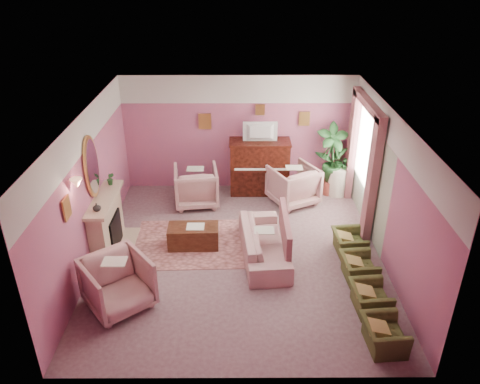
{
  "coord_description": "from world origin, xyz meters",
  "views": [
    {
      "loc": [
        -0.01,
        -7.6,
        5.33
      ],
      "look_at": [
        0.02,
        0.4,
        1.17
      ],
      "focal_mm": 35.0,
      "sensor_mm": 36.0,
      "label": 1
    }
  ],
  "objects_px": {
    "floral_armchair_front": "(117,281)",
    "coffee_table": "(193,236)",
    "olive_chair_c": "(359,265)",
    "sofa": "(264,238)",
    "piano": "(259,167)",
    "television": "(260,131)",
    "olive_chair_b": "(370,295)",
    "floral_armchair_right": "(293,183)",
    "side_table": "(337,181)",
    "floral_armchair_left": "(196,184)",
    "olive_chair_d": "(349,240)",
    "olive_chair_a": "(384,331)"
  },
  "relations": [
    {
      "from": "sofa",
      "to": "olive_chair_b",
      "type": "height_order",
      "value": "sofa"
    },
    {
      "from": "piano",
      "to": "olive_chair_b",
      "type": "relative_size",
      "value": 2.03
    },
    {
      "from": "floral_armchair_front",
      "to": "olive_chair_c",
      "type": "xyz_separation_m",
      "value": [
        4.15,
        0.71,
        -0.21
      ]
    },
    {
      "from": "television",
      "to": "coffee_table",
      "type": "height_order",
      "value": "television"
    },
    {
      "from": "olive_chair_a",
      "to": "floral_armchair_left",
      "type": "bearing_deg",
      "value": 125.04
    },
    {
      "from": "piano",
      "to": "coffee_table",
      "type": "distance_m",
      "value": 2.81
    },
    {
      "from": "piano",
      "to": "floral_armchair_left",
      "type": "xyz_separation_m",
      "value": [
        -1.49,
        -0.61,
        -0.14
      ]
    },
    {
      "from": "floral_armchair_front",
      "to": "side_table",
      "type": "relative_size",
      "value": 1.44
    },
    {
      "from": "olive_chair_c",
      "to": "sofa",
      "type": "bearing_deg",
      "value": 156.89
    },
    {
      "from": "piano",
      "to": "television",
      "type": "bearing_deg",
      "value": -90.0
    },
    {
      "from": "piano",
      "to": "olive_chair_a",
      "type": "height_order",
      "value": "piano"
    },
    {
      "from": "floral_armchair_front",
      "to": "coffee_table",
      "type": "bearing_deg",
      "value": 58.66
    },
    {
      "from": "olive_chair_a",
      "to": "olive_chair_c",
      "type": "distance_m",
      "value": 1.64
    },
    {
      "from": "television",
      "to": "olive_chair_d",
      "type": "xyz_separation_m",
      "value": [
        1.65,
        -2.58,
        -1.3
      ]
    },
    {
      "from": "olive_chair_d",
      "to": "olive_chair_c",
      "type": "bearing_deg",
      "value": -90.0
    },
    {
      "from": "floral_armchair_front",
      "to": "olive_chair_c",
      "type": "relative_size",
      "value": 1.47
    },
    {
      "from": "side_table",
      "to": "floral_armchair_right",
      "type": "bearing_deg",
      "value": -158.66
    },
    {
      "from": "olive_chair_a",
      "to": "sofa",
      "type": "bearing_deg",
      "value": 125.41
    },
    {
      "from": "piano",
      "to": "floral_armchair_right",
      "type": "xyz_separation_m",
      "value": [
        0.77,
        -0.56,
        -0.14
      ]
    },
    {
      "from": "television",
      "to": "olive_chair_d",
      "type": "distance_m",
      "value": 3.33
    },
    {
      "from": "floral_armchair_front",
      "to": "olive_chair_b",
      "type": "distance_m",
      "value": 4.15
    },
    {
      "from": "television",
      "to": "olive_chair_a",
      "type": "relative_size",
      "value": 1.16
    },
    {
      "from": "floral_armchair_left",
      "to": "side_table",
      "type": "relative_size",
      "value": 1.44
    },
    {
      "from": "olive_chair_d",
      "to": "side_table",
      "type": "bearing_deg",
      "value": 84.6
    },
    {
      "from": "floral_armchair_right",
      "to": "olive_chair_d",
      "type": "distance_m",
      "value": 2.26
    },
    {
      "from": "television",
      "to": "floral_armchair_right",
      "type": "bearing_deg",
      "value": -33.65
    },
    {
      "from": "piano",
      "to": "television",
      "type": "relative_size",
      "value": 1.75
    },
    {
      "from": "sofa",
      "to": "floral_armchair_left",
      "type": "relative_size",
      "value": 2.02
    },
    {
      "from": "floral_armchair_front",
      "to": "floral_armchair_left",
      "type": "bearing_deg",
      "value": 74.22
    },
    {
      "from": "floral_armchair_right",
      "to": "floral_armchair_front",
      "type": "relative_size",
      "value": 1.0
    },
    {
      "from": "olive_chair_d",
      "to": "side_table",
      "type": "xyz_separation_m",
      "value": [
        0.24,
        2.51,
        0.05
      ]
    },
    {
      "from": "floral_armchair_right",
      "to": "floral_armchair_left",
      "type": "bearing_deg",
      "value": -178.72
    },
    {
      "from": "coffee_table",
      "to": "floral_armchair_left",
      "type": "distance_m",
      "value": 1.8
    },
    {
      "from": "coffee_table",
      "to": "floral_armchair_front",
      "type": "distance_m",
      "value": 2.1
    },
    {
      "from": "coffee_table",
      "to": "sofa",
      "type": "bearing_deg",
      "value": -14.17
    },
    {
      "from": "olive_chair_b",
      "to": "coffee_table",
      "type": "bearing_deg",
      "value": 148.4
    },
    {
      "from": "piano",
      "to": "olive_chair_d",
      "type": "height_order",
      "value": "piano"
    },
    {
      "from": "floral_armchair_right",
      "to": "floral_armchair_front",
      "type": "bearing_deg",
      "value": -132.14
    },
    {
      "from": "floral_armchair_left",
      "to": "olive_chair_b",
      "type": "height_order",
      "value": "floral_armchair_left"
    },
    {
      "from": "piano",
      "to": "olive_chair_b",
      "type": "distance_m",
      "value": 4.6
    },
    {
      "from": "television",
      "to": "olive_chair_a",
      "type": "height_order",
      "value": "television"
    },
    {
      "from": "floral_armchair_left",
      "to": "olive_chair_a",
      "type": "bearing_deg",
      "value": -54.96
    },
    {
      "from": "coffee_table",
      "to": "olive_chair_c",
      "type": "bearing_deg",
      "value": -19.17
    },
    {
      "from": "piano",
      "to": "olive_chair_c",
      "type": "distance_m",
      "value": 3.84
    },
    {
      "from": "television",
      "to": "floral_armchair_right",
      "type": "height_order",
      "value": "television"
    },
    {
      "from": "piano",
      "to": "floral_armchair_left",
      "type": "distance_m",
      "value": 1.62
    },
    {
      "from": "coffee_table",
      "to": "olive_chair_b",
      "type": "xyz_separation_m",
      "value": [
        3.07,
        -1.89,
        0.07
      ]
    },
    {
      "from": "olive_chair_b",
      "to": "side_table",
      "type": "relative_size",
      "value": 0.98
    },
    {
      "from": "floral_armchair_left",
      "to": "olive_chair_b",
      "type": "xyz_separation_m",
      "value": [
        3.14,
        -3.66,
        -0.21
      ]
    },
    {
      "from": "piano",
      "to": "sofa",
      "type": "bearing_deg",
      "value": -90.44
    }
  ]
}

